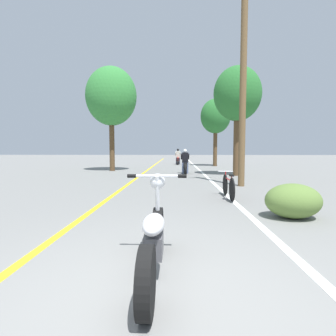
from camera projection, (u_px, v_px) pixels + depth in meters
The scene contains 12 objects.
ground_plane at pixel (154, 301), 2.40m from camera, with size 120.00×120.00×0.00m, color slate.
lane_stripe_center at pixel (143, 173), 14.89m from camera, with size 0.14×48.00×0.01m, color yellow.
lane_stripe_edge at pixel (203, 174), 14.78m from camera, with size 0.14×48.00×0.01m, color white.
utility_pole at pixel (243, 82), 9.58m from camera, with size 1.10×0.24×7.47m.
roadside_tree_right_near at pixel (237, 95), 13.46m from camera, with size 2.44×2.19×5.64m.
roadside_tree_right_far at pixel (216, 117), 21.14m from camera, with size 2.42×2.18×5.44m.
roadside_tree_left at pixel (111, 97), 16.42m from camera, with size 3.18×2.86×6.53m.
roadside_bush at pixel (293, 201), 5.27m from camera, with size 1.10×0.88×0.70m.
motorcycle_foreground at pixel (154, 237), 2.90m from camera, with size 0.75×2.00×1.07m.
motorcycle_rider_lead at pixel (185, 164), 14.81m from camera, with size 0.50×1.96×1.39m.
motorcycle_rider_far at pixel (178, 158), 23.85m from camera, with size 0.50×2.08×1.43m.
bicycle_parked at pixel (228, 186), 7.42m from camera, with size 0.44×1.61×0.74m.
Camera 1 is at (0.20, -2.30, 1.39)m, focal length 28.00 mm.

